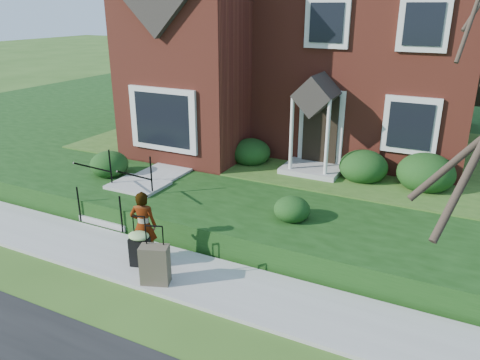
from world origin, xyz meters
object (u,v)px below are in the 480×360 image
Objects in this scene: front_steps at (127,197)px; suitcase_olive at (155,265)px; suitcase_black at (140,247)px; woman at (144,226)px.

front_steps is 3.53m from suitcase_olive.
front_steps is at bearing 117.23° from suitcase_olive.
suitcase_black is at bearing 129.16° from suitcase_olive.
woman is at bearing 90.92° from suitcase_black.
woman is at bearing 117.87° from suitcase_olive.
suitcase_olive is (2.62, -2.37, -0.01)m from front_steps.
front_steps is 1.74× the size of suitcase_olive.
woman is 1.28× the size of suitcase_olive.
front_steps reaches higher than suitcase_black.
woman reaches higher than suitcase_olive.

